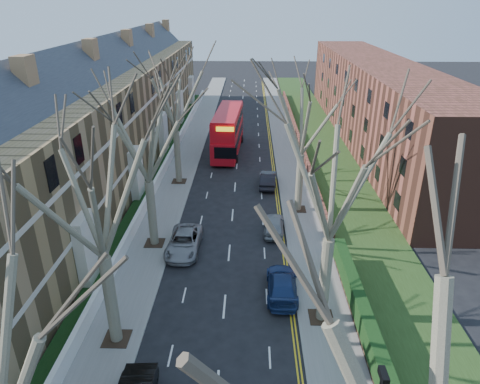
{
  "coord_description": "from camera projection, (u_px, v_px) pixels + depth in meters",
  "views": [
    {
      "loc": [
        1.47,
        -11.72,
        17.06
      ],
      "look_at": [
        0.7,
        19.03,
        3.08
      ],
      "focal_mm": 32.0,
      "sensor_mm": 36.0,
      "label": 1
    }
  ],
  "objects": [
    {
      "name": "tree_right_mid",
      "position": [
        336.0,
        166.0,
        20.95
      ],
      "size": [
        10.5,
        10.5,
        14.71
      ],
      "color": "brown",
      "rests_on": "ground"
    },
    {
      "name": "tree_left_dist",
      "position": [
        173.0,
        87.0,
        39.42
      ],
      "size": [
        10.5,
        10.5,
        14.71
      ],
      "color": "brown",
      "rests_on": "ground"
    },
    {
      "name": "car_left_far",
      "position": [
        184.0,
        242.0,
        31.43
      ],
      "size": [
        2.44,
        5.07,
        1.39
      ],
      "primitive_type": "imported",
      "rotation": [
        0.0,
        0.0,
        -0.03
      ],
      "color": "gray",
      "rests_on": "ground"
    },
    {
      "name": "pavement_right",
      "position": [
        287.0,
        148.0,
        53.09
      ],
      "size": [
        3.0,
        102.0,
        0.12
      ],
      "primitive_type": "cube",
      "color": "slate",
      "rests_on": "ground"
    },
    {
      "name": "pavement_left",
      "position": [
        190.0,
        147.0,
        53.36
      ],
      "size": [
        3.0,
        102.0,
        0.12
      ],
      "primitive_type": "cube",
      "color": "slate",
      "rests_on": "ground"
    },
    {
      "name": "double_decker_bus",
      "position": [
        228.0,
        132.0,
        51.08
      ],
      "size": [
        3.49,
        12.04,
        4.95
      ],
      "rotation": [
        0.0,
        0.0,
        3.09
      ],
      "color": "red",
      "rests_on": "ground"
    },
    {
      "name": "car_right_mid",
      "position": [
        274.0,
        225.0,
        33.91
      ],
      "size": [
        1.88,
        4.01,
        1.33
      ],
      "primitive_type": "imported",
      "rotation": [
        0.0,
        0.0,
        3.06
      ],
      "color": "gray",
      "rests_on": "ground"
    },
    {
      "name": "tree_left_far",
      "position": [
        144.0,
        126.0,
        28.63
      ],
      "size": [
        10.15,
        10.15,
        14.22
      ],
      "color": "brown",
      "rests_on": "ground"
    },
    {
      "name": "terrace_left",
      "position": [
        104.0,
        121.0,
        43.99
      ],
      "size": [
        9.7,
        78.0,
        13.6
      ],
      "color": "olive",
      "rests_on": "ground"
    },
    {
      "name": "front_wall_left",
      "position": [
        165.0,
        166.0,
        45.89
      ],
      "size": [
        0.3,
        78.0,
        1.0
      ],
      "color": "white",
      "rests_on": "ground"
    },
    {
      "name": "tree_left_mid",
      "position": [
        92.0,
        179.0,
        19.39
      ],
      "size": [
        10.5,
        10.5,
        14.71
      ],
      "color": "brown",
      "rests_on": "ground"
    },
    {
      "name": "car_right_near",
      "position": [
        282.0,
        284.0,
        26.81
      ],
      "size": [
        2.06,
        4.77,
        1.37
      ],
      "primitive_type": "imported",
      "rotation": [
        0.0,
        0.0,
        3.11
      ],
      "color": "navy",
      "rests_on": "ground"
    },
    {
      "name": "tree_right_far",
      "position": [
        304.0,
        106.0,
        33.83
      ],
      "size": [
        10.15,
        10.15,
        14.22
      ],
      "color": "brown",
      "rests_on": "ground"
    },
    {
      "name": "car_right_far",
      "position": [
        268.0,
        179.0,
        42.29
      ],
      "size": [
        1.8,
        4.42,
        1.43
      ],
      "primitive_type": "imported",
      "rotation": [
        0.0,
        0.0,
        3.07
      ],
      "color": "black",
      "rests_on": "ground"
    },
    {
      "name": "grass_verge_right",
      "position": [
        323.0,
        148.0,
        52.95
      ],
      "size": [
        6.0,
        102.0,
        0.06
      ],
      "color": "#233914",
      "rests_on": "ground"
    },
    {
      "name": "flats_right",
      "position": [
        376.0,
        102.0,
        54.43
      ],
      "size": [
        13.97,
        54.0,
        10.0
      ],
      "color": "brown",
      "rests_on": "ground"
    }
  ]
}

